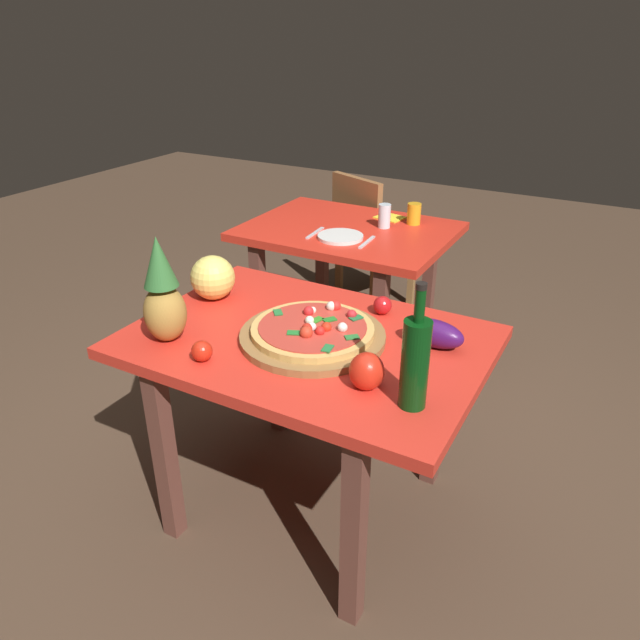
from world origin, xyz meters
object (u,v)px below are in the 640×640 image
Objects in this scene: pizza at (314,329)px; dinner_plate at (340,237)px; napkin_folded at (390,217)px; wine_bottle at (415,361)px; pineapple_left at (163,295)px; knife_utensil at (367,242)px; tomato_beside_pepper at (202,351)px; pizza_board at (313,336)px; tomato_by_bottle at (382,305)px; drinking_glass_juice at (414,214)px; melon at (213,278)px; background_table at (348,248)px; dining_chair at (368,235)px; display_table at (308,362)px; eggplant at (434,333)px; fork_utensil at (315,233)px; bell_pepper at (367,371)px; drinking_glass_water at (384,216)px.

dinner_plate is (-0.38, 0.94, -0.03)m from pizza.
pizza is 1.39m from napkin_folded.
wine_bottle is at bearing -65.07° from napkin_folded.
pineapple_left is (-0.84, -0.04, 0.02)m from wine_bottle.
tomato_beside_pepper is at bearing -92.82° from knife_utensil.
knife_utensil is at bearing 104.41° from pizza_board.
drinking_glass_juice reaches higher than tomato_by_bottle.
melon is at bearing 167.71° from pizza_board.
dining_chair is at bearing 105.07° from background_table.
wine_bottle is 1.62m from drinking_glass_juice.
display_table is 0.11m from pizza_board.
wine_bottle is (1.01, -1.92, 0.38)m from dining_chair.
drinking_glass_juice is at bearing 39.17° from background_table.
tomato_by_bottle is 0.30× the size of dinner_plate.
drinking_glass_juice is at bearing 96.78° from pizza_board.
dining_chair is 1.63m from tomato_by_bottle.
melon is (-0.49, 0.11, 0.07)m from pizza_board.
eggplant is 1.88× the size of drinking_glass_juice.
pizza_board is 2.66× the size of fork_utensil.
tomato_by_bottle is at bearing 62.37° from display_table.
pizza is at bearing -112.87° from tomato_by_bottle.
knife_utensil is at bearing -102.67° from drinking_glass_juice.
drinking_glass_water is (-0.54, 1.37, 0.01)m from bell_pepper.
knife_utensil reaches higher than background_table.
wine_bottle is (0.42, -0.19, 0.13)m from pizza_board.
display_table is at bearing 155.90° from wine_bottle.
drinking_glass_juice is (-0.58, 1.51, -0.08)m from wine_bottle.
dining_chair is 0.66m from drinking_glass_juice.
pineapple_left reaches higher than fork_utensil.
wine_bottle is at bearing -69.17° from drinking_glass_juice.
eggplant reaches higher than tomato_beside_pepper.
drinking_glass_water is (-0.27, 1.19, 0.02)m from pizza.
pizza_board is 1.39m from napkin_folded.
dining_chair is 3.86× the size of dinner_plate.
pizza_board is at bearing -83.22° from drinking_glass_juice.
tomato_beside_pepper is (0.19, -1.39, 0.14)m from background_table.
fork_utensil is (-0.50, 0.94, 0.10)m from display_table.
eggplant is at bearing 23.08° from pizza_board.
pineapple_left is at bearing 117.87° from dining_chair.
tomato_by_bottle is at bearing 121.81° from wine_bottle.
pizza_board is 1.33m from drinking_glass_juice.
wine_bottle is 2.58× the size of napkin_folded.
display_table is at bearing -70.19° from background_table.
dining_chair is 0.89m from knife_utensil.
drinking_glass_juice is (-0.16, 1.32, 0.04)m from pizza_board.
napkin_folded is at bearing 110.57° from bell_pepper.
eggplant reaches higher than dinner_plate.
drinking_glass_juice reaches higher than eggplant.
tomato_by_bottle is at bearing -49.31° from fork_utensil.
dining_chair is at bearing 100.08° from tomato_beside_pepper.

